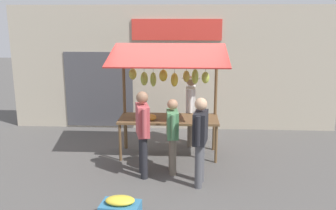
# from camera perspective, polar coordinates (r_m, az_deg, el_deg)

# --- Properties ---
(ground_plane) EXTENTS (40.00, 40.00, 0.00)m
(ground_plane) POSITION_cam_1_polar(r_m,az_deg,el_deg) (8.51, 0.11, -7.74)
(ground_plane) COLOR #514F4C
(street_backdrop) EXTENTS (9.00, 0.30, 3.40)m
(street_backdrop) POSITION_cam_1_polar(r_m,az_deg,el_deg) (10.22, 0.54, 5.71)
(street_backdrop) COLOR #B2A893
(street_backdrop) RESTS_ON ground
(market_stall) EXTENTS (2.50, 1.46, 2.50)m
(market_stall) POSITION_cam_1_polar(r_m,az_deg,el_deg) (8.14, 0.05, 2.79)
(market_stall) COLOR brown
(market_stall) RESTS_ON ground
(vendor_with_sunhat) EXTENTS (0.44, 0.72, 1.71)m
(vendor_with_sunhat) POSITION_cam_1_polar(r_m,az_deg,el_deg) (8.91, 3.54, 0.10)
(vendor_with_sunhat) COLOR #726656
(vendor_with_sunhat) RESTS_ON ground
(shopper_with_shopping_bag) EXTENTS (0.30, 0.70, 1.67)m
(shopper_with_shopping_bag) POSITION_cam_1_polar(r_m,az_deg,el_deg) (6.77, 5.02, -4.69)
(shopper_with_shopping_bag) COLOR #4C4C51
(shopper_with_shopping_bag) RESTS_ON ground
(shopper_in_grey_tee) EXTENTS (0.33, 0.70, 1.71)m
(shopper_in_grey_tee) POSITION_cam_1_polar(r_m,az_deg,el_deg) (7.15, -3.94, -3.49)
(shopper_in_grey_tee) COLOR #232328
(shopper_in_grey_tee) RESTS_ON ground
(shopper_in_striped_shirt) EXTENTS (0.26, 0.66, 1.53)m
(shopper_in_striped_shirt) POSITION_cam_1_polar(r_m,az_deg,el_deg) (7.31, 0.69, -4.12)
(shopper_in_striped_shirt) COLOR #726656
(shopper_in_striped_shirt) RESTS_ON ground
(produce_crate_near) EXTENTS (0.63, 0.44, 0.42)m
(produce_crate_near) POSITION_cam_1_polar(r_m,az_deg,el_deg) (5.91, -7.37, -15.89)
(produce_crate_near) COLOR teal
(produce_crate_near) RESTS_ON ground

